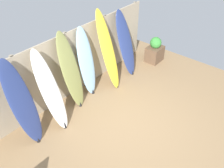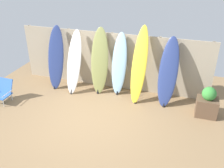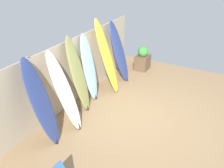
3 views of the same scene
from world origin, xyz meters
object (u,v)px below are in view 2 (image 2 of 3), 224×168
at_px(beach_chair, 3,91).
at_px(surfboard_navy_0, 56,58).
at_px(surfboard_navy_5, 168,73).
at_px(surfboard_olive_2, 100,61).
at_px(planter_box, 207,103).
at_px(surfboard_skyblue_3, 119,64).
at_px(surfboard_yellow_4, 139,65).
at_px(surfboard_white_1, 74,62).

bearing_deg(beach_chair, surfboard_navy_0, 35.44).
bearing_deg(surfboard_navy_5, surfboard_olive_2, 177.27).
relative_size(beach_chair, planter_box, 0.75).
distance_m(surfboard_olive_2, surfboard_navy_5, 2.07).
distance_m(surfboard_navy_0, beach_chair, 1.85).
relative_size(surfboard_skyblue_3, surfboard_yellow_4, 0.88).
relative_size(surfboard_navy_0, surfboard_olive_2, 0.98).
relative_size(surfboard_navy_0, surfboard_navy_5, 1.02).
relative_size(surfboard_white_1, planter_box, 2.22).
bearing_deg(beach_chair, surfboard_olive_2, 13.48).
distance_m(surfboard_olive_2, surfboard_yellow_4, 1.26).
relative_size(surfboard_olive_2, surfboard_navy_5, 1.04).
relative_size(surfboard_white_1, surfboard_olive_2, 0.94).
xyz_separation_m(surfboard_olive_2, surfboard_yellow_4, (1.25, -0.12, 0.08)).
height_order(surfboard_yellow_4, planter_box, surfboard_yellow_4).
distance_m(surfboard_white_1, surfboard_yellow_4, 2.03).
xyz_separation_m(surfboard_white_1, surfboard_olive_2, (0.78, 0.17, 0.06)).
height_order(surfboard_navy_0, planter_box, surfboard_navy_0).
distance_m(surfboard_navy_0, surfboard_yellow_4, 2.69).
bearing_deg(surfboard_skyblue_3, surfboard_navy_0, -175.43).
relative_size(surfboard_white_1, surfboard_yellow_4, 0.87).
distance_m(surfboard_navy_0, surfboard_olive_2, 1.44).
distance_m(surfboard_skyblue_3, planter_box, 2.71).
bearing_deg(surfboard_olive_2, surfboard_white_1, -167.56).
bearing_deg(surfboard_olive_2, planter_box, -8.32).
xyz_separation_m(surfboard_yellow_4, planter_box, (1.95, -0.35, -0.70)).
relative_size(surfboard_olive_2, surfboard_skyblue_3, 1.05).
height_order(surfboard_yellow_4, beach_chair, surfboard_yellow_4).
relative_size(surfboard_skyblue_3, planter_box, 2.24).
relative_size(surfboard_white_1, surfboard_skyblue_3, 0.99).
bearing_deg(surfboard_olive_2, surfboard_skyblue_3, 6.44).
bearing_deg(surfboard_skyblue_3, surfboard_yellow_4, -16.20).
bearing_deg(surfboard_navy_5, surfboard_skyblue_3, 173.55).
xyz_separation_m(surfboard_white_1, surfboard_navy_5, (2.85, 0.07, 0.02)).
relative_size(surfboard_navy_0, surfboard_white_1, 1.04).
bearing_deg(surfboard_olive_2, surfboard_navy_5, -2.73).
height_order(surfboard_yellow_4, surfboard_navy_5, surfboard_yellow_4).
distance_m(surfboard_white_1, planter_box, 4.02).
bearing_deg(surfboard_skyblue_3, planter_box, -11.65).
height_order(surfboard_navy_0, surfboard_yellow_4, surfboard_yellow_4).
xyz_separation_m(surfboard_navy_0, surfboard_olive_2, (1.44, 0.10, 0.02)).
bearing_deg(planter_box, surfboard_navy_5, 161.83).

